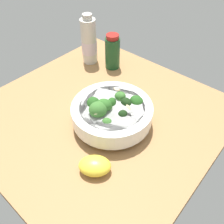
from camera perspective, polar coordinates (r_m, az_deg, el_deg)
The scene contains 5 objects.
ground_plane at distance 70.03cm, azimuth -2.91°, elevation -1.09°, with size 64.46×64.46×3.82cm, color #996D42.
bowl_of_broccoli at distance 62.74cm, azimuth -0.05°, elevation 0.02°, with size 21.50×21.50×10.14cm.
lemon_wedge at distance 54.80cm, azimuth -4.18°, elevation -12.82°, with size 7.43×5.40×3.82cm, color yellow.
bottle_tall at distance 84.02cm, azimuth 0.12°, elevation 14.30°, with size 5.13×5.13×12.23cm.
bottle_short at distance 86.84cm, azimuth -5.57°, elevation 16.48°, with size 5.45×5.45×17.47cm.
Camera 1 is at (-34.77, -35.04, 47.76)cm, focal length 37.86 mm.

